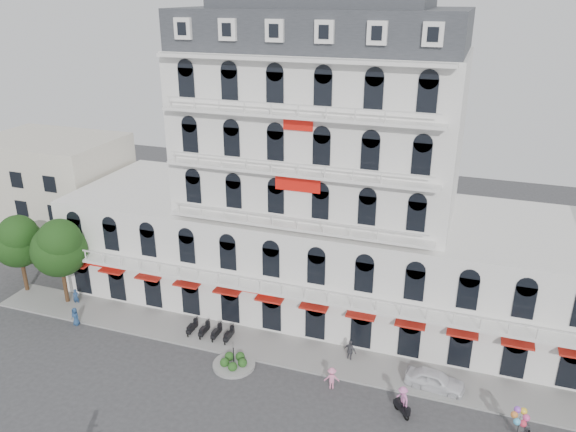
# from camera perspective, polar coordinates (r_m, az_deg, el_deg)

# --- Properties ---
(ground) EXTENTS (120.00, 120.00, 0.00)m
(ground) POSITION_cam_1_polar(r_m,az_deg,el_deg) (38.59, -5.08, -20.87)
(ground) COLOR #38383A
(ground) RESTS_ON ground
(sidewalk) EXTENTS (53.00, 4.00, 0.16)m
(sidewalk) POSITION_cam_1_polar(r_m,az_deg,el_deg) (45.02, -0.31, -13.50)
(sidewalk) COLOR gray
(sidewalk) RESTS_ON ground
(main_building) EXTENTS (45.00, 15.00, 25.80)m
(main_building) POSITION_cam_1_polar(r_m,az_deg,el_deg) (48.09, 3.25, 2.17)
(main_building) COLOR silver
(main_building) RESTS_ON ground
(flank_building_west) EXTENTS (14.00, 10.00, 12.00)m
(flank_building_west) POSITION_cam_1_polar(r_m,az_deg,el_deg) (65.37, -22.45, 2.22)
(flank_building_west) COLOR beige
(flank_building_west) RESTS_ON ground
(traffic_island) EXTENTS (3.20, 3.20, 1.60)m
(traffic_island) POSITION_cam_1_polar(r_m,az_deg,el_deg) (43.61, -5.51, -14.65)
(traffic_island) COLOR gray
(traffic_island) RESTS_ON ground
(parked_scooter_row) EXTENTS (4.40, 1.80, 1.10)m
(parked_scooter_row) POSITION_cam_1_polar(r_m,az_deg,el_deg) (47.05, -7.87, -12.11)
(parked_scooter_row) COLOR black
(parked_scooter_row) RESTS_ON ground
(tree_west_outer) EXTENTS (4.50, 4.48, 7.76)m
(tree_west_outer) POSITION_cam_1_polar(r_m,az_deg,el_deg) (56.22, -25.76, -2.14)
(tree_west_outer) COLOR #382314
(tree_west_outer) RESTS_ON ground
(tree_west_inner) EXTENTS (4.76, 4.76, 8.25)m
(tree_west_inner) POSITION_cam_1_polar(r_m,az_deg,el_deg) (52.48, -22.26, -2.81)
(tree_west_inner) COLOR #382314
(tree_west_inner) RESTS_ON ground
(parked_car) EXTENTS (4.29, 2.03, 1.42)m
(parked_car) POSITION_cam_1_polar(r_m,az_deg,el_deg) (42.41, 14.70, -15.82)
(parked_car) COLOR white
(parked_car) RESTS_ON ground
(rider_center) EXTENTS (1.28, 1.34, 2.21)m
(rider_center) POSITION_cam_1_polar(r_m,az_deg,el_deg) (39.51, 11.54, -17.85)
(rider_center) COLOR black
(rider_center) RESTS_ON ground
(pedestrian_left) EXTENTS (0.85, 0.63, 1.59)m
(pedestrian_left) POSITION_cam_1_polar(r_m,az_deg,el_deg) (50.99, -20.79, -9.52)
(pedestrian_left) COLOR navy
(pedestrian_left) RESTS_ON ground
(pedestrian_mid) EXTENTS (1.12, 0.78, 1.77)m
(pedestrian_mid) POSITION_cam_1_polar(r_m,az_deg,el_deg) (43.84, 6.33, -13.46)
(pedestrian_mid) COLOR #4D4D54
(pedestrian_mid) RESTS_ON ground
(pedestrian_right) EXTENTS (1.21, 0.88, 1.68)m
(pedestrian_right) POSITION_cam_1_polar(r_m,az_deg,el_deg) (41.19, 4.47, -16.11)
(pedestrian_right) COLOR pink
(pedestrian_right) RESTS_ON ground
(pedestrian_far) EXTENTS (0.65, 0.56, 1.51)m
(pedestrian_far) POSITION_cam_1_polar(r_m,az_deg,el_deg) (54.03, -20.74, -7.72)
(pedestrian_far) COLOR navy
(pedestrian_far) RESTS_ON ground
(balloon_vendor) EXTENTS (1.37, 1.29, 2.45)m
(balloon_vendor) POSITION_cam_1_polar(r_m,az_deg,el_deg) (39.40, 22.77, -19.34)
(balloon_vendor) COLOR slate
(balloon_vendor) RESTS_ON ground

